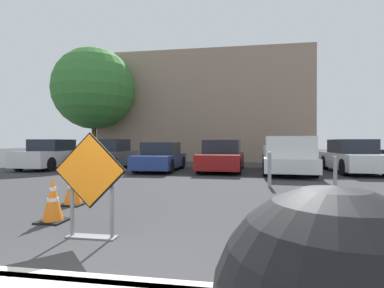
# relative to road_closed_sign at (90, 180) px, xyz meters

# --- Properties ---
(ground_plane) EXTENTS (96.00, 96.00, 0.00)m
(ground_plane) POSITION_rel_road_closed_sign_xyz_m (0.69, 8.56, -0.84)
(ground_plane) COLOR #333335
(curb_lip) EXTENTS (24.76, 0.20, 0.14)m
(curb_lip) POSITION_rel_road_closed_sign_xyz_m (0.69, -1.44, -0.77)
(curb_lip) COLOR beige
(curb_lip) RESTS_ON ground_plane
(road_closed_sign) EXTENTS (1.09, 0.20, 1.52)m
(road_closed_sign) POSITION_rel_road_closed_sign_xyz_m (0.00, 0.00, 0.00)
(road_closed_sign) COLOR black
(road_closed_sign) RESTS_ON ground_plane
(traffic_cone_nearest) EXTENTS (0.46, 0.46, 0.77)m
(traffic_cone_nearest) POSITION_rel_road_closed_sign_xyz_m (-1.09, 0.73, -0.47)
(traffic_cone_nearest) COLOR black
(traffic_cone_nearest) RESTS_ON ground_plane
(traffic_cone_second) EXTENTS (0.52, 0.52, 0.78)m
(traffic_cone_second) POSITION_rel_road_closed_sign_xyz_m (-1.54, 2.09, -0.46)
(traffic_cone_second) COLOR black
(traffic_cone_second) RESTS_ON ground_plane
(traffic_cone_third) EXTENTS (0.41, 0.41, 0.82)m
(traffic_cone_third) POSITION_rel_road_closed_sign_xyz_m (-1.95, 3.41, -0.44)
(traffic_cone_third) COLOR black
(traffic_cone_third) RESTS_ON ground_plane
(parked_car_nearest) EXTENTS (1.85, 4.03, 1.51)m
(parked_car_nearest) POSITION_rel_road_closed_sign_xyz_m (-7.55, 10.01, -0.14)
(parked_car_nearest) COLOR white
(parked_car_nearest) RESTS_ON ground_plane
(parked_car_second) EXTENTS (1.81, 4.16, 1.52)m
(parked_car_second) POSITION_rel_road_closed_sign_xyz_m (-4.63, 10.61, -0.15)
(parked_car_second) COLOR slate
(parked_car_second) RESTS_ON ground_plane
(parked_car_third) EXTENTS (1.80, 4.18, 1.36)m
(parked_car_third) POSITION_rel_road_closed_sign_xyz_m (-1.72, 9.99, -0.21)
(parked_car_third) COLOR navy
(parked_car_third) RESTS_ON ground_plane
(parked_car_fourth) EXTENTS (2.06, 4.74, 1.48)m
(parked_car_fourth) POSITION_rel_road_closed_sign_xyz_m (1.20, 10.41, -0.16)
(parked_car_fourth) COLOR maroon
(parked_car_fourth) RESTS_ON ground_plane
(pickup_truck) EXTENTS (2.34, 5.47, 1.61)m
(pickup_truck) POSITION_rel_road_closed_sign_xyz_m (4.10, 9.56, -0.12)
(pickup_truck) COLOR silver
(pickup_truck) RESTS_ON ground_plane
(parked_car_fifth) EXTENTS (1.83, 4.47, 1.50)m
(parked_car_fifth) POSITION_rel_road_closed_sign_xyz_m (7.04, 10.47, -0.15)
(parked_car_fifth) COLOR white
(parked_car_fifth) RESTS_ON ground_plane
(bollard_nearest) EXTENTS (0.12, 0.12, 1.09)m
(bollard_nearest) POSITION_rel_road_closed_sign_xyz_m (2.98, 5.49, -0.27)
(bollard_nearest) COLOR gray
(bollard_nearest) RESTS_ON ground_plane
(bollard_second) EXTENTS (0.12, 0.12, 0.97)m
(bollard_second) POSITION_rel_road_closed_sign_xyz_m (4.88, 5.49, -0.33)
(bollard_second) COLOR gray
(bollard_second) RESTS_ON ground_plane
(building_facade_backdrop) EXTENTS (15.33, 5.00, 7.88)m
(building_facade_backdrop) POSITION_rel_road_closed_sign_xyz_m (-0.72, 19.03, 3.10)
(building_facade_backdrop) COLOR gray
(building_facade_backdrop) RESTS_ON ground_plane
(street_tree_behind_lot) EXTENTS (5.56, 5.56, 7.83)m
(street_tree_behind_lot) POSITION_rel_road_closed_sign_xyz_m (-7.89, 15.18, 4.20)
(street_tree_behind_lot) COLOR #513823
(street_tree_behind_lot) RESTS_ON ground_plane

